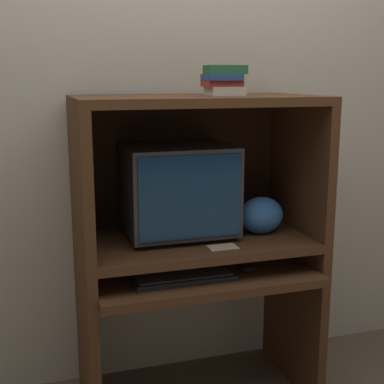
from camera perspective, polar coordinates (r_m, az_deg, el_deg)
wall_back at (r=2.53m, az=-1.85°, el=9.13°), size 6.00×0.06×2.60m
desk_base at (r=2.39m, az=0.81°, el=-13.20°), size 1.00×0.61×0.64m
desk_monitor_shelf at (r=2.32m, az=0.49°, el=-5.45°), size 1.00×0.55×0.12m
hutch_upper at (r=2.26m, az=0.24°, el=5.21°), size 1.00×0.55×0.60m
crt_monitor at (r=2.29m, az=-1.54°, el=0.32°), size 0.46×0.39×0.39m
keyboard at (r=2.16m, az=-0.84°, el=-9.08°), size 0.41×0.14×0.03m
mouse at (r=2.26m, az=6.11°, el=-8.11°), size 0.07×0.05×0.03m
snack_bag at (r=2.36m, az=7.38°, el=-2.47°), size 0.20×0.15×0.16m
book_stack at (r=2.22m, az=3.40°, el=11.75°), size 0.16×0.14×0.12m
paper_card at (r=2.17m, az=3.28°, el=-5.89°), size 0.12×0.08×0.00m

